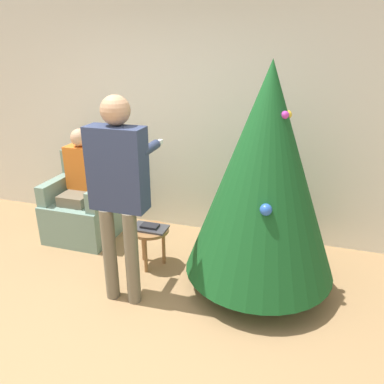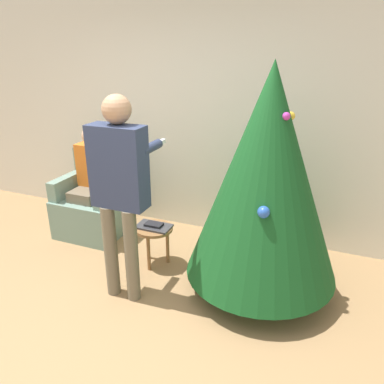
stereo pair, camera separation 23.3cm
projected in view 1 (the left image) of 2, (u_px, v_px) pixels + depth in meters
ground_plane at (97, 352)px, 2.81m from camera, size 14.00×14.00×0.00m
wall_back at (188, 119)px, 4.29m from camera, size 8.00×0.06×2.70m
christmas_tree at (265, 174)px, 3.19m from camera, size 1.35×1.35×2.06m
armchair at (85, 208)px, 4.42m from camera, size 0.74×0.69×0.98m
person_seated at (80, 180)px, 4.27m from camera, size 0.36×0.46×1.29m
person_standing at (118, 183)px, 3.06m from camera, size 0.48×0.57×1.80m
side_stool at (150, 235)px, 3.80m from camera, size 0.38×0.38×0.42m
laptop at (150, 228)px, 3.77m from camera, size 0.35×0.21×0.02m
book at (150, 226)px, 3.76m from camera, size 0.18×0.11×0.02m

